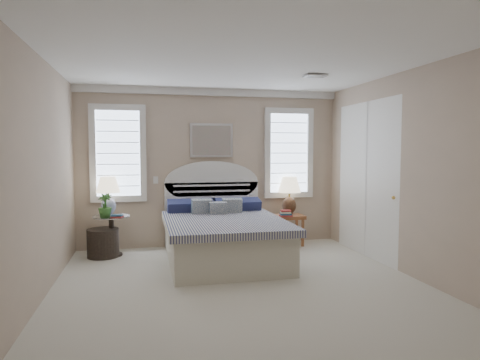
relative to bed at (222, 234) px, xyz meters
name	(u,v)px	position (x,y,z in m)	size (l,w,h in m)	color
floor	(244,290)	(0.00, -1.46, -0.39)	(4.50, 5.00, 0.01)	beige
ceiling	(244,58)	(0.00, -1.46, 2.31)	(4.50, 5.00, 0.01)	white
wall_back	(211,168)	(0.00, 1.04, 0.96)	(4.50, 0.02, 2.70)	#C4AB93
wall_left	(36,179)	(-2.25, -1.46, 0.96)	(0.02, 5.00, 2.70)	#C4AB93
wall_right	(415,174)	(2.25, -1.46, 0.96)	(0.02, 5.00, 2.70)	#C4AB93
crown_molding	(211,92)	(0.00, 1.00, 2.25)	(4.50, 0.08, 0.12)	silver
hvac_vent	(315,76)	(1.20, -0.66, 2.29)	(0.30, 0.20, 0.02)	#B2B2B2
switch_plate	(156,180)	(-0.95, 1.03, 0.76)	(0.08, 0.01, 0.12)	silver
window_left	(118,153)	(-1.55, 1.02, 1.21)	(0.90, 0.06, 1.60)	silver
window_right	(289,153)	(1.40, 1.02, 1.21)	(0.90, 0.06, 1.60)	silver
painting	(212,140)	(0.00, 1.00, 1.43)	(0.74, 0.04, 0.58)	silver
closet_door	(366,179)	(2.23, -0.26, 0.81)	(0.02, 1.80, 2.40)	white
bed	(222,234)	(0.00, 0.00, 0.00)	(1.72, 2.28, 1.47)	beige
side_table_left	(112,231)	(-1.65, 0.59, 0.00)	(0.56, 0.56, 0.63)	black
nightstand_right	(289,223)	(1.30, 0.69, 0.00)	(0.50, 0.40, 0.53)	brown
floor_pot	(103,243)	(-1.77, 0.55, -0.17)	(0.48, 0.48, 0.44)	black
lamp_left	(108,191)	(-1.70, 0.73, 0.62)	(0.46, 0.46, 0.61)	silver
lamp_right	(289,191)	(1.36, 0.84, 0.55)	(0.53, 0.53, 0.66)	black
potted_plant	(105,206)	(-1.72, 0.43, 0.43)	(0.21, 0.21, 0.37)	#306729
books_left	(117,216)	(-1.55, 0.39, 0.27)	(0.19, 0.16, 0.05)	#A02928
books_right	(286,214)	(1.19, 0.54, 0.20)	(0.22, 0.17, 0.11)	#A02928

